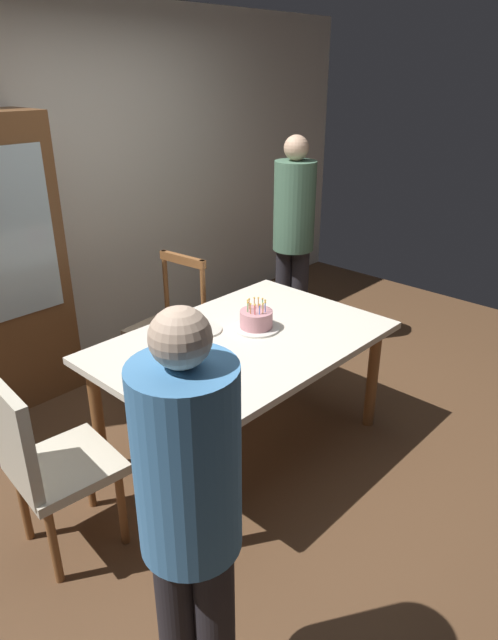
# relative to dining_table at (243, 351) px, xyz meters

# --- Properties ---
(ground) EXTENTS (6.40, 6.40, 0.00)m
(ground) POSITION_rel_dining_table_xyz_m (0.00, 0.00, -0.65)
(ground) COLOR brown
(back_wall) EXTENTS (6.40, 0.10, 2.60)m
(back_wall) POSITION_rel_dining_table_xyz_m (0.00, 1.85, 0.65)
(back_wall) COLOR silver
(back_wall) RESTS_ON ground
(dining_table) EXTENTS (1.63, 1.09, 0.73)m
(dining_table) POSITION_rel_dining_table_xyz_m (0.00, 0.00, 0.00)
(dining_table) COLOR silver
(dining_table) RESTS_ON ground
(birthday_cake) EXTENTS (0.28, 0.28, 0.18)m
(birthday_cake) POSITION_rel_dining_table_xyz_m (0.15, 0.04, 0.13)
(birthday_cake) COLOR silver
(birthday_cake) RESTS_ON dining_table
(plate_near_celebrant) EXTENTS (0.22, 0.22, 0.01)m
(plate_near_celebrant) POSITION_rel_dining_table_xyz_m (-0.45, -0.24, 0.08)
(plate_near_celebrant) COLOR silver
(plate_near_celebrant) RESTS_ON dining_table
(plate_far_side) EXTENTS (0.22, 0.22, 0.01)m
(plate_far_side) POSITION_rel_dining_table_xyz_m (-0.08, 0.24, 0.08)
(plate_far_side) COLOR silver
(plate_far_side) RESTS_ON dining_table
(fork_near_celebrant) EXTENTS (0.18, 0.05, 0.01)m
(fork_near_celebrant) POSITION_rel_dining_table_xyz_m (-0.61, -0.24, 0.08)
(fork_near_celebrant) COLOR silver
(fork_near_celebrant) RESTS_ON dining_table
(fork_far_side) EXTENTS (0.18, 0.04, 0.01)m
(fork_far_side) POSITION_rel_dining_table_xyz_m (-0.24, 0.25, 0.08)
(fork_far_side) COLOR silver
(fork_far_side) RESTS_ON dining_table
(chair_spindle_back) EXTENTS (0.48, 0.48, 0.95)m
(chair_spindle_back) POSITION_rel_dining_table_xyz_m (0.16, 0.87, -0.19)
(chair_spindle_back) COLOR tan
(chair_spindle_back) RESTS_ON ground
(chair_upholstered) EXTENTS (0.48, 0.48, 0.95)m
(chair_upholstered) POSITION_rel_dining_table_xyz_m (-1.20, 0.08, -0.12)
(chair_upholstered) COLOR beige
(chair_upholstered) RESTS_ON ground
(person_celebrant) EXTENTS (0.32, 0.32, 1.57)m
(person_celebrant) POSITION_rel_dining_table_xyz_m (-1.21, -0.93, 0.24)
(person_celebrant) COLOR #262328
(person_celebrant) RESTS_ON ground
(person_guest) EXTENTS (0.32, 0.32, 1.68)m
(person_guest) POSITION_rel_dining_table_xyz_m (1.30, 0.69, 0.31)
(person_guest) COLOR #262328
(person_guest) RESTS_ON ground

